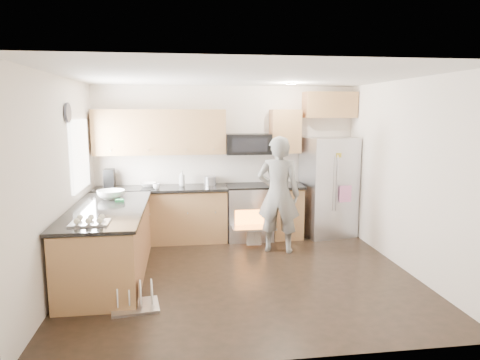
{
  "coord_description": "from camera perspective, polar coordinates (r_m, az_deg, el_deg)",
  "views": [
    {
      "loc": [
        -0.77,
        -5.38,
        2.17
      ],
      "look_at": [
        0.03,
        0.5,
        1.21
      ],
      "focal_mm": 32.0,
      "sensor_mm": 36.0,
      "label": 1
    }
  ],
  "objects": [
    {
      "name": "dish_rack",
      "position": [
        5.08,
        -13.81,
        -15.37
      ],
      "size": [
        0.56,
        0.47,
        0.32
      ],
      "rotation": [
        0.0,
        0.0,
        0.13
      ],
      "color": "#B7B7BC",
      "rests_on": "ground"
    },
    {
      "name": "peninsula",
      "position": [
        5.96,
        -17.06,
        -7.85
      ],
      "size": [
        0.96,
        2.36,
        1.05
      ],
      "color": "#A26640",
      "rests_on": "ground"
    },
    {
      "name": "room_shell",
      "position": [
        5.47,
        -0.04,
        3.97
      ],
      "size": [
        4.54,
        4.04,
        2.62
      ],
      "color": "white",
      "rests_on": "ground"
    },
    {
      "name": "ground",
      "position": [
        5.85,
        0.35,
        -12.6
      ],
      "size": [
        4.5,
        4.5,
        0.0
      ],
      "primitive_type": "plane",
      "color": "black",
      "rests_on": "ground"
    },
    {
      "name": "stove_range",
      "position": [
        7.32,
        1.2,
        -2.63
      ],
      "size": [
        0.76,
        0.97,
        1.79
      ],
      "color": "#B7B7BC",
      "rests_on": "ground"
    },
    {
      "name": "person",
      "position": [
        6.61,
        5.14,
        -1.93
      ],
      "size": [
        0.76,
        0.62,
        1.81
      ],
      "primitive_type": "imported",
      "rotation": [
        0.0,
        0.0,
        2.81
      ],
      "color": "gray",
      "rests_on": "ground"
    },
    {
      "name": "refrigerator",
      "position": [
        7.63,
        11.68,
        -0.91
      ],
      "size": [
        0.94,
        0.79,
        1.72
      ],
      "rotation": [
        0.0,
        0.0,
        0.17
      ],
      "color": "#B7B7BC",
      "rests_on": "ground"
    },
    {
      "name": "back_cabinet_run",
      "position": [
        7.23,
        -6.19,
        -0.5
      ],
      "size": [
        4.45,
        0.64,
        2.5
      ],
      "color": "#A26640",
      "rests_on": "ground"
    }
  ]
}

